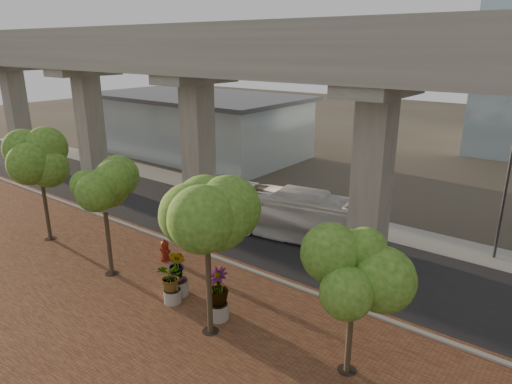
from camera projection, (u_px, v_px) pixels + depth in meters
The scene contains 18 objects.
ground at pixel (252, 251), 26.11m from camera, with size 160.00×160.00×0.00m, color #362F27.
brick_plaza at pixel (140, 313), 20.06m from camera, with size 70.00×13.00×0.06m, color brown.
asphalt_road at pixel (272, 240), 27.61m from camera, with size 90.00×8.00×0.04m, color black.
curb_strip at pixel (229, 263), 24.57m from camera, with size 70.00×0.25×0.16m, color gray.
far_sidewalk at pixel (318, 214), 31.75m from camera, with size 90.00×3.00×0.06m, color gray.
transit_viaduct at pixel (274, 120), 25.37m from camera, with size 72.00×5.60×12.40m.
station_pavilion at pixel (197, 124), 48.78m from camera, with size 23.00×13.00×6.30m.
transit_bus at pixel (284, 213), 27.73m from camera, with size 2.53×10.76×3.00m, color silver.
fire_hydrant at pixel (165, 250), 24.76m from camera, with size 0.61×0.55×1.21m.
planter_front at pixel (171, 279), 20.50m from camera, with size 1.78×1.78×1.96m.
planter_right at pixel (218, 289), 19.19m from camera, with size 2.20×2.20×2.35m.
planter_left at pixel (177, 267), 21.09m from camera, with size 2.10×2.10×2.31m.
street_tree_far_west at pixel (38, 158), 26.10m from camera, with size 3.97×3.97×6.87m.
street_tree_near_west at pixel (103, 194), 22.15m from camera, with size 3.38×3.38×5.85m.
street_tree_near_east at pixel (207, 217), 17.19m from camera, with size 3.89×3.89×6.84m.
street_tree_far_east at pixel (354, 272), 15.28m from camera, with size 3.44×3.44×5.54m.
streetlamp_west at pixel (208, 137), 35.87m from camera, with size 0.37×1.07×7.39m.
streetlamp_east at pixel (509, 169), 23.63m from camera, with size 0.44×1.27×8.79m.
Camera 1 is at (14.66, -18.73, 11.28)m, focal length 32.00 mm.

